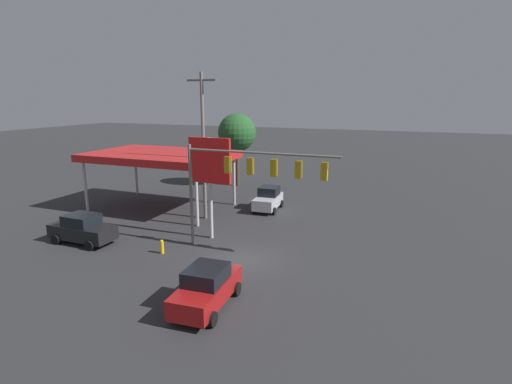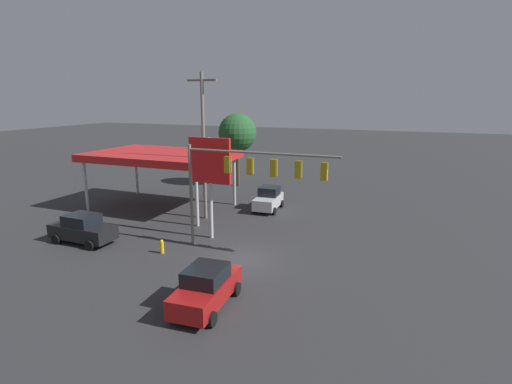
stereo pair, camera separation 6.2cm
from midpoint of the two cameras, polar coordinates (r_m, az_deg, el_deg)
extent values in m
plane|color=#2D2D30|center=(24.00, -1.87, -9.63)|extent=(200.00, 200.00, 0.00)
cylinder|color=slate|center=(25.73, -9.32, -0.52)|extent=(0.20, 0.20, 6.54)
cylinder|color=slate|center=(23.12, 0.51, 5.59)|extent=(9.41, 0.14, 0.14)
cube|color=#B79314|center=(24.07, -4.15, 3.90)|extent=(0.36, 0.28, 1.00)
sphere|color=#360505|center=(24.19, -3.97, 4.66)|extent=(0.22, 0.22, 0.22)
sphere|color=#392305|center=(24.24, -3.96, 3.96)|extent=(0.22, 0.22, 0.22)
sphere|color=#41FF6B|center=(24.29, -3.94, 3.27)|extent=(0.22, 0.22, 0.22)
cube|color=#B79314|center=(23.48, -0.91, 3.69)|extent=(0.36, 0.28, 1.00)
sphere|color=#360505|center=(23.60, -0.74, 4.47)|extent=(0.22, 0.22, 0.22)
sphere|color=#392305|center=(23.64, -0.74, 3.76)|extent=(0.22, 0.22, 0.22)
sphere|color=#41FF6B|center=(23.70, -0.74, 3.04)|extent=(0.22, 0.22, 0.22)
cube|color=#B79314|center=(22.96, 2.48, 3.45)|extent=(0.36, 0.28, 1.00)
sphere|color=#360505|center=(23.08, 2.64, 4.26)|extent=(0.22, 0.22, 0.22)
sphere|color=#392305|center=(23.13, 2.63, 3.53)|extent=(0.22, 0.22, 0.22)
sphere|color=#41FF6B|center=(23.18, 2.62, 2.80)|extent=(0.22, 0.22, 0.22)
cube|color=#B79314|center=(22.53, 6.01, 3.20)|extent=(0.36, 0.28, 1.00)
sphere|color=#360505|center=(22.65, 6.15, 4.02)|extent=(0.22, 0.22, 0.22)
sphere|color=#392305|center=(22.70, 6.13, 3.28)|extent=(0.22, 0.22, 0.22)
sphere|color=#41FF6B|center=(22.76, 6.12, 2.53)|extent=(0.22, 0.22, 0.22)
cube|color=#B79314|center=(22.18, 9.66, 2.92)|extent=(0.36, 0.28, 1.00)
sphere|color=#360505|center=(22.31, 9.79, 3.76)|extent=(0.22, 0.22, 0.22)
sphere|color=#392305|center=(22.36, 9.76, 3.00)|extent=(0.22, 0.22, 0.22)
sphere|color=#41FF6B|center=(22.42, 9.73, 2.25)|extent=(0.22, 0.22, 0.22)
cylinder|color=slate|center=(30.88, -7.57, 6.24)|extent=(0.26, 0.26, 11.19)
cube|color=slate|center=(30.67, -7.87, 15.55)|extent=(2.40, 0.14, 0.14)
cube|color=red|center=(34.74, -13.53, 5.03)|extent=(11.77, 7.76, 0.60)
cube|color=red|center=(37.96, -10.15, 5.88)|extent=(11.77, 0.06, 0.36)
cylinder|color=#B7B7BC|center=(35.34, -3.20, 1.53)|extent=(0.24, 0.24, 4.25)
cylinder|color=#B7B7BC|center=(40.86, -16.80, 2.60)|extent=(0.24, 0.24, 4.25)
cylinder|color=#B7B7BC|center=(29.68, -8.53, -0.91)|extent=(0.24, 0.24, 4.25)
cylinder|color=#B7B7BC|center=(36.07, -23.22, 0.69)|extent=(0.24, 0.24, 4.25)
cylinder|color=#B7B7BC|center=(26.72, -6.59, 0.41)|extent=(0.24, 0.24, 6.84)
cube|color=red|center=(26.35, -6.70, 4.49)|extent=(2.95, 0.24, 2.99)
cube|color=black|center=(26.47, -6.57, 4.54)|extent=(2.07, 0.04, 1.05)
cube|color=maroon|center=(18.88, -7.14, -13.84)|extent=(2.06, 4.50, 0.90)
cube|color=black|center=(18.53, -7.22, -11.64)|extent=(1.77, 2.10, 0.70)
cylinder|color=black|center=(17.62, -6.34, -17.63)|extent=(0.26, 0.67, 0.66)
cylinder|color=black|center=(18.38, -11.79, -16.45)|extent=(0.26, 0.67, 0.66)
cylinder|color=black|center=(19.92, -2.84, -13.66)|extent=(0.26, 0.67, 0.66)
cylinder|color=black|center=(20.59, -7.74, -12.83)|extent=(0.26, 0.67, 0.66)
cube|color=black|center=(28.73, -23.58, -5.19)|extent=(4.43, 1.86, 0.90)
cube|color=black|center=(28.50, -23.73, -3.66)|extent=(2.02, 1.68, 0.70)
cylinder|color=black|center=(29.32, -26.75, -6.08)|extent=(0.66, 0.23, 0.66)
cylinder|color=black|center=(30.46, -24.15, -5.11)|extent=(0.66, 0.23, 0.66)
cylinder|color=black|center=(27.28, -22.77, -7.08)|extent=(0.66, 0.23, 0.66)
cylinder|color=black|center=(28.51, -20.16, -5.97)|extent=(0.66, 0.23, 0.66)
cube|color=silver|center=(33.89, 1.67, -1.34)|extent=(1.94, 3.90, 0.90)
cube|color=black|center=(33.97, 1.82, 0.13)|extent=(1.67, 1.80, 0.76)
cylinder|color=black|center=(32.64, 2.52, -2.75)|extent=(0.26, 0.63, 0.62)
cylinder|color=black|center=(33.12, -0.39, -2.49)|extent=(0.26, 0.63, 0.62)
cylinder|color=black|center=(34.94, 3.60, -1.68)|extent=(0.26, 0.63, 0.62)
cylinder|color=black|center=(35.39, 0.88, -1.45)|extent=(0.26, 0.63, 0.62)
cylinder|color=#4C331E|center=(43.02, -2.72, 3.73)|extent=(0.36, 0.36, 4.33)
sphere|color=#235628|center=(42.57, -2.77, 8.48)|extent=(4.02, 4.02, 4.02)
cylinder|color=gold|center=(25.45, -13.35, -7.78)|extent=(0.24, 0.24, 0.70)
sphere|color=gold|center=(25.30, -13.41, -6.89)|extent=(0.22, 0.22, 0.22)
camera|label=1|loc=(0.03, -90.07, -0.02)|focal=28.00mm
camera|label=2|loc=(0.03, 89.93, 0.02)|focal=28.00mm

